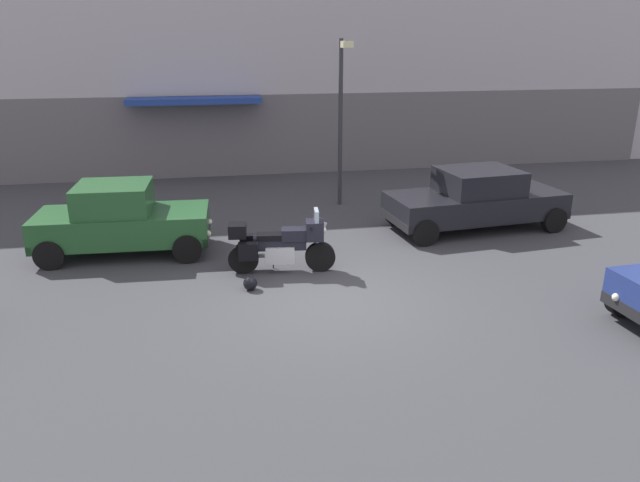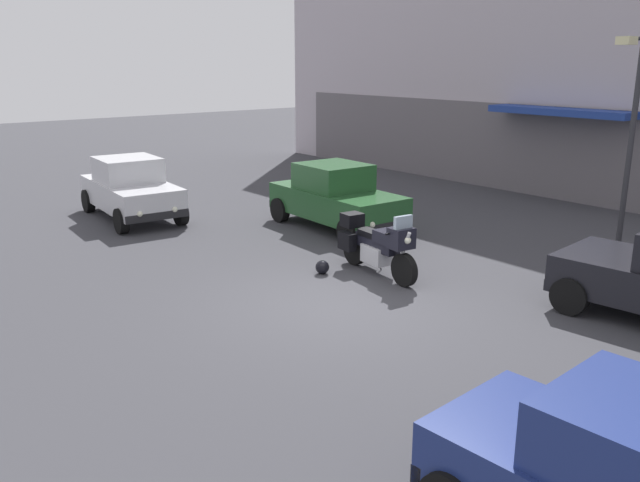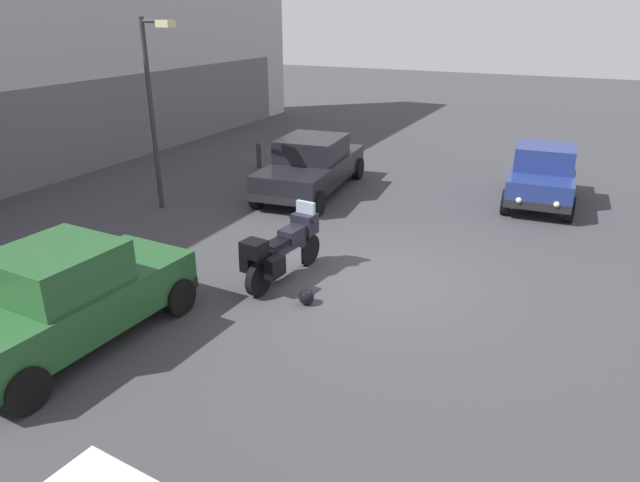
{
  "view_description": "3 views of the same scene",
  "coord_description": "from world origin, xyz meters",
  "px_view_note": "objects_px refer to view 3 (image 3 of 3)",
  "views": [
    {
      "loc": [
        -2.17,
        -10.16,
        4.8
      ],
      "look_at": [
        -0.11,
        0.8,
        0.95
      ],
      "focal_mm": 33.77,
      "sensor_mm": 36.0,
      "label": 1
    },
    {
      "loc": [
        8.23,
        -7.11,
        4.17
      ],
      "look_at": [
        -0.92,
        0.3,
        0.91
      ],
      "focal_mm": 36.81,
      "sensor_mm": 36.0,
      "label": 2
    },
    {
      "loc": [
        -9.41,
        -3.27,
        4.82
      ],
      "look_at": [
        -0.95,
        0.84,
        0.99
      ],
      "focal_mm": 31.97,
      "sensor_mm": 36.0,
      "label": 3
    }
  ],
  "objects_px": {
    "motorcycle": "(283,250)",
    "car_sedan_far": "(312,165)",
    "helmet": "(306,297)",
    "bollard_curbside": "(259,154)",
    "streetlamp_curbside": "(154,97)",
    "car_compact_side": "(542,175)",
    "car_wagon_end": "(69,297)"
  },
  "relations": [
    {
      "from": "helmet",
      "to": "car_wagon_end",
      "type": "height_order",
      "value": "car_wagon_end"
    },
    {
      "from": "car_sedan_far",
      "to": "streetlamp_curbside",
      "type": "bearing_deg",
      "value": 130.1
    },
    {
      "from": "motorcycle",
      "to": "bollard_curbside",
      "type": "bearing_deg",
      "value": 41.1
    },
    {
      "from": "car_sedan_far",
      "to": "car_wagon_end",
      "type": "distance_m",
      "value": 8.71
    },
    {
      "from": "car_compact_side",
      "to": "bollard_curbside",
      "type": "relative_size",
      "value": 4.2
    },
    {
      "from": "helmet",
      "to": "motorcycle",
      "type": "bearing_deg",
      "value": 50.43
    },
    {
      "from": "car_wagon_end",
      "to": "bollard_curbside",
      "type": "xyz_separation_m",
      "value": [
        10.37,
        3.05,
        -0.36
      ]
    },
    {
      "from": "motorcycle",
      "to": "bollard_curbside",
      "type": "xyz_separation_m",
      "value": [
        6.98,
        4.84,
        -0.17
      ]
    },
    {
      "from": "streetlamp_curbside",
      "to": "bollard_curbside",
      "type": "distance_m",
      "value": 5.18
    },
    {
      "from": "car_wagon_end",
      "to": "helmet",
      "type": "bearing_deg",
      "value": -41.87
    },
    {
      "from": "motorcycle",
      "to": "streetlamp_curbside",
      "type": "height_order",
      "value": "streetlamp_curbside"
    },
    {
      "from": "car_compact_side",
      "to": "car_wagon_end",
      "type": "height_order",
      "value": "car_wagon_end"
    },
    {
      "from": "car_wagon_end",
      "to": "streetlamp_curbside",
      "type": "bearing_deg",
      "value": 30.67
    },
    {
      "from": "car_sedan_far",
      "to": "streetlamp_curbside",
      "type": "distance_m",
      "value": 4.56
    },
    {
      "from": "car_sedan_far",
      "to": "car_compact_side",
      "type": "bearing_deg",
      "value": -79.65
    },
    {
      "from": "motorcycle",
      "to": "car_sedan_far",
      "type": "height_order",
      "value": "car_sedan_far"
    },
    {
      "from": "car_compact_side",
      "to": "car_wagon_end",
      "type": "relative_size",
      "value": 0.9
    },
    {
      "from": "bollard_curbside",
      "to": "streetlamp_curbside",
      "type": "bearing_deg",
      "value": 179.43
    },
    {
      "from": "car_wagon_end",
      "to": "streetlamp_curbside",
      "type": "height_order",
      "value": "streetlamp_curbside"
    },
    {
      "from": "car_compact_side",
      "to": "streetlamp_curbside",
      "type": "height_order",
      "value": "streetlamp_curbside"
    },
    {
      "from": "car_wagon_end",
      "to": "streetlamp_curbside",
      "type": "distance_m",
      "value": 6.87
    },
    {
      "from": "helmet",
      "to": "car_sedan_far",
      "type": "relative_size",
      "value": 0.06
    },
    {
      "from": "car_sedan_far",
      "to": "car_wagon_end",
      "type": "bearing_deg",
      "value": 175.8
    },
    {
      "from": "helmet",
      "to": "bollard_curbside",
      "type": "distance_m",
      "value": 9.55
    },
    {
      "from": "motorcycle",
      "to": "bollard_curbside",
      "type": "relative_size",
      "value": 2.68
    },
    {
      "from": "helmet",
      "to": "car_sedan_far",
      "type": "distance_m",
      "value": 6.72
    },
    {
      "from": "streetlamp_curbside",
      "to": "car_wagon_end",
      "type": "bearing_deg",
      "value": -151.87
    },
    {
      "from": "car_compact_side",
      "to": "car_sedan_far",
      "type": "bearing_deg",
      "value": -77.09
    },
    {
      "from": "streetlamp_curbside",
      "to": "bollard_curbside",
      "type": "bearing_deg",
      "value": -0.57
    },
    {
      "from": "motorcycle",
      "to": "car_compact_side",
      "type": "relative_size",
      "value": 0.64
    },
    {
      "from": "bollard_curbside",
      "to": "car_compact_side",
      "type": "bearing_deg",
      "value": -89.4
    },
    {
      "from": "car_sedan_far",
      "to": "bollard_curbside",
      "type": "distance_m",
      "value": 3.24
    }
  ]
}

